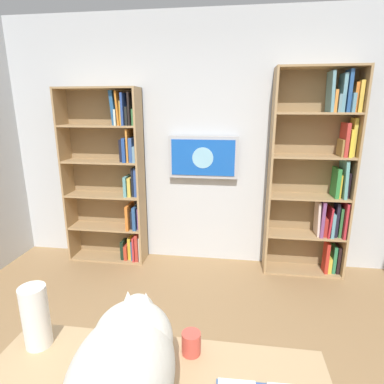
{
  "coord_description": "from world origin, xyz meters",
  "views": [
    {
      "loc": [
        -0.35,
        1.21,
        1.75
      ],
      "look_at": [
        -0.03,
        -1.09,
        1.12
      ],
      "focal_mm": 29.24,
      "sensor_mm": 36.0,
      "label": 1
    }
  ],
  "objects_px": {
    "bookshelf_left": "(320,176)",
    "wall_mounted_tv": "(203,157)",
    "bookshelf_right": "(114,178)",
    "paper_towel_roll": "(36,316)",
    "coffee_mug": "(191,343)",
    "cat": "(126,365)"
  },
  "relations": [
    {
      "from": "bookshelf_right",
      "to": "paper_towel_roll",
      "type": "bearing_deg",
      "value": 103.46
    },
    {
      "from": "bookshelf_left",
      "to": "paper_towel_roll",
      "type": "bearing_deg",
      "value": 53.15
    },
    {
      "from": "wall_mounted_tv",
      "to": "coffee_mug",
      "type": "bearing_deg",
      "value": 94.81
    },
    {
      "from": "bookshelf_right",
      "to": "coffee_mug",
      "type": "xyz_separation_m",
      "value": [
        -1.2,
        2.2,
        -0.18
      ]
    },
    {
      "from": "cat",
      "to": "paper_towel_roll",
      "type": "distance_m",
      "value": 0.54
    },
    {
      "from": "bookshelf_left",
      "to": "paper_towel_roll",
      "type": "xyz_separation_m",
      "value": [
        1.68,
        2.24,
        -0.18
      ]
    },
    {
      "from": "bookshelf_left",
      "to": "coffee_mug",
      "type": "bearing_deg",
      "value": 65.16
    },
    {
      "from": "bookshelf_left",
      "to": "wall_mounted_tv",
      "type": "height_order",
      "value": "bookshelf_left"
    },
    {
      "from": "coffee_mug",
      "to": "paper_towel_roll",
      "type": "bearing_deg",
      "value": 3.67
    },
    {
      "from": "bookshelf_right",
      "to": "paper_towel_roll",
      "type": "relative_size",
      "value": 7.0
    },
    {
      "from": "bookshelf_right",
      "to": "paper_towel_roll",
      "type": "height_order",
      "value": "bookshelf_right"
    },
    {
      "from": "wall_mounted_tv",
      "to": "coffee_mug",
      "type": "xyz_separation_m",
      "value": [
        -0.19,
        2.28,
        -0.42
      ]
    },
    {
      "from": "bookshelf_right",
      "to": "wall_mounted_tv",
      "type": "distance_m",
      "value": 1.04
    },
    {
      "from": "bookshelf_left",
      "to": "cat",
      "type": "xyz_separation_m",
      "value": [
        1.19,
        2.48,
        -0.13
      ]
    },
    {
      "from": "wall_mounted_tv",
      "to": "paper_towel_roll",
      "type": "bearing_deg",
      "value": 78.58
    },
    {
      "from": "cat",
      "to": "paper_towel_roll",
      "type": "bearing_deg",
      "value": -26.42
    },
    {
      "from": "bookshelf_left",
      "to": "wall_mounted_tv",
      "type": "bearing_deg",
      "value": -3.93
    },
    {
      "from": "bookshelf_left",
      "to": "bookshelf_right",
      "type": "distance_m",
      "value": 2.21
    },
    {
      "from": "bookshelf_left",
      "to": "wall_mounted_tv",
      "type": "distance_m",
      "value": 1.22
    },
    {
      "from": "wall_mounted_tv",
      "to": "cat",
      "type": "xyz_separation_m",
      "value": [
        -0.02,
        2.56,
        -0.28
      ]
    },
    {
      "from": "cat",
      "to": "coffee_mug",
      "type": "xyz_separation_m",
      "value": [
        -0.17,
        -0.28,
        -0.14
      ]
    },
    {
      "from": "bookshelf_right",
      "to": "cat",
      "type": "bearing_deg",
      "value": 112.39
    }
  ]
}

